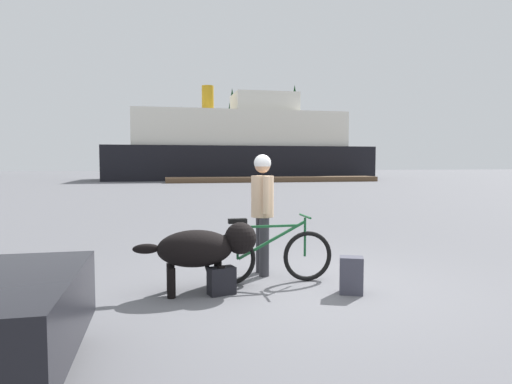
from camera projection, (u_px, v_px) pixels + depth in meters
ground_plane at (302, 287)px, 5.77m from camera, size 160.00×160.00×0.00m
bicycle at (268, 255)px, 5.93m from camera, size 1.73×0.44×0.89m
person_cyclist at (262, 203)px, 6.37m from camera, size 0.32×0.53×1.71m
dog at (204, 248)px, 5.49m from camera, size 1.50×0.53×0.86m
backpack at (351, 275)px, 5.47m from camera, size 0.34×0.29×0.45m
handbag_pannier at (222, 281)px, 5.44m from camera, size 0.36×0.26×0.33m
dock_pier at (273, 179)px, 36.74m from camera, size 17.28×2.48×0.40m
ferry_boat at (240, 147)px, 42.49m from camera, size 24.20×7.61×8.62m
pine_tree_center at (181, 132)px, 53.58m from camera, size 3.40×3.40×8.17m
pine_tree_far_right at (294, 117)px, 56.09m from camera, size 2.82×2.82×11.18m
pine_tree_mid_back at (232, 121)px, 63.46m from camera, size 3.25×3.25×11.97m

